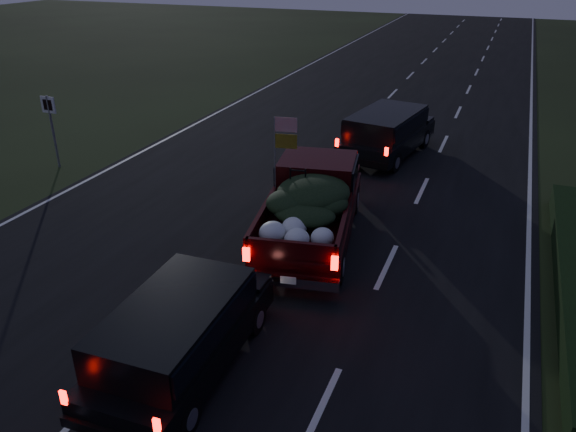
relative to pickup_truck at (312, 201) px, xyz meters
The scene contains 6 objects.
ground 3.68m from the pickup_truck, 113.80° to the right, with size 120.00×120.00×0.00m, color black.
road_asphalt 3.67m from the pickup_truck, 113.80° to the right, with size 14.00×120.00×0.02m, color black.
route_sign 10.10m from the pickup_truck, 169.81° to the left, with size 0.55×0.08×2.50m.
pickup_truck is the anchor object (origin of this frame).
lead_suv 7.09m from the pickup_truck, 87.04° to the left, with size 2.72×4.99×1.36m.
rear_suv 5.70m from the pickup_truck, 94.39° to the right, with size 2.06×4.30×1.22m.
Camera 1 is at (5.67, -9.13, 6.89)m, focal length 35.00 mm.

